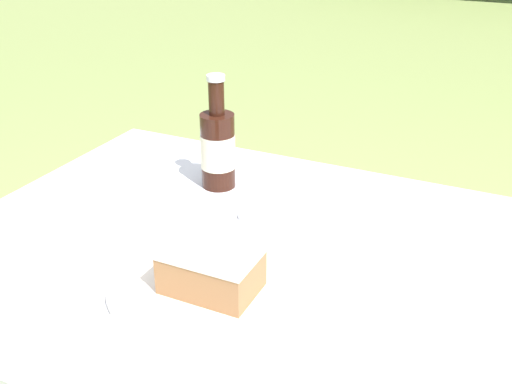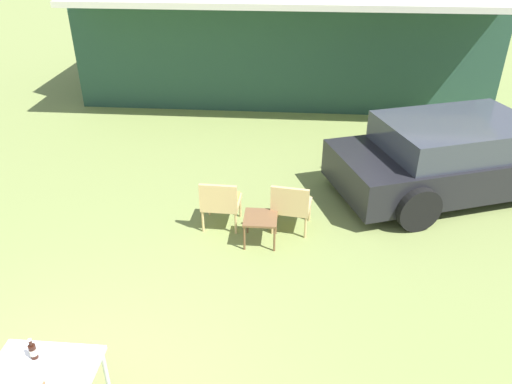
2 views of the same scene
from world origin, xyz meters
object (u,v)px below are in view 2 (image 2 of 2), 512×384
Objects in this scene: wicker_chair_plain at (291,204)px; garden_side_table at (261,220)px; cola_bottle_near at (33,351)px; parked_car at (460,156)px; patio_table at (40,382)px; wicker_chair_cushioned at (221,201)px.

garden_side_table is (-0.41, -0.33, -0.08)m from wicker_chair_plain.
garden_side_table is at bearing 46.11° from wicker_chair_plain.
cola_bottle_near is at bearing -120.69° from garden_side_table.
parked_car is 9.65× the size of garden_side_table.
wicker_chair_plain is at bearing -171.84° from parked_car.
wicker_chair_plain is 0.53m from garden_side_table.
wicker_chair_cushioned is at bearing 73.67° from patio_table.
garden_side_table is at bearing 62.54° from patio_table.
parked_car is 3.08m from wicker_chair_plain.
wicker_chair_plain is 3.65× the size of cola_bottle_near.
parked_car is at bearing 29.55° from garden_side_table.
garden_side_table is at bearing 59.31° from cola_bottle_near.
cola_bottle_near reaches higher than garden_side_table.
parked_car reaches higher than garden_side_table.
cola_bottle_near is (-1.14, -3.28, 0.38)m from wicker_chair_cushioned.
parked_car is at bearing -144.07° from wicker_chair_plain.
patio_table is 0.27m from cola_bottle_near.
parked_car reaches higher than cola_bottle_near.
parked_car is 21.09× the size of cola_bottle_near.
wicker_chair_plain is 3.93m from cola_bottle_near.
parked_car is 5.78× the size of wicker_chair_cushioned.
cola_bottle_near is at bearing 72.85° from wicker_chair_cushioned.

